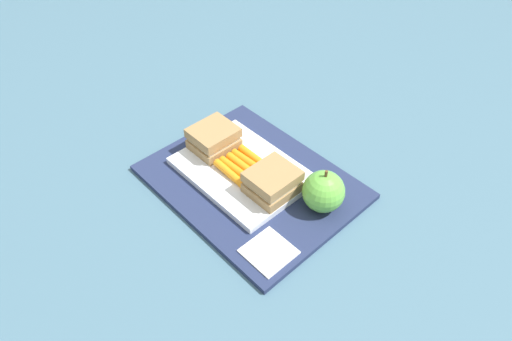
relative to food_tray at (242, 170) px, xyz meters
The scene contains 8 objects.
ground_plane 0.03m from the food_tray, ahead, with size 2.40×2.40×0.00m, color #42667A.
lunchbag_mat 0.03m from the food_tray, ahead, with size 0.36×0.28×0.01m, color navy.
food_tray is the anchor object (origin of this frame).
sandwich_half_left 0.08m from the food_tray, behind, with size 0.07×0.08×0.04m.
sandwich_half_right 0.08m from the food_tray, ahead, with size 0.07×0.08×0.04m.
carrot_sticks_bundle 0.01m from the food_tray, 29.52° to the right, with size 0.08×0.07×0.02m.
apple 0.16m from the food_tray, 16.33° to the left, with size 0.07×0.07×0.08m.
paper_napkin 0.18m from the food_tray, 28.63° to the right, with size 0.07×0.07×0.00m, color white.
Camera 1 is at (0.43, -0.39, 0.60)m, focal length 32.37 mm.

